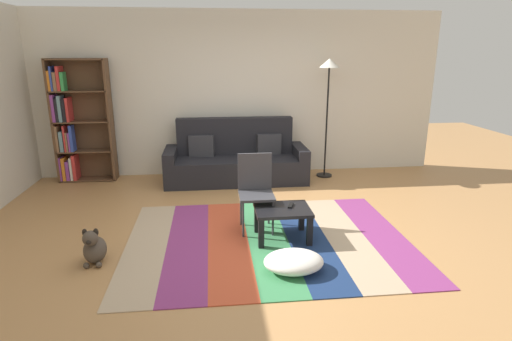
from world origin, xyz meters
name	(u,v)px	position (x,y,z in m)	size (l,w,h in m)	color
ground_plane	(256,231)	(0.00, 0.00, 0.00)	(14.00, 14.00, 0.00)	#B27F4C
back_wall	(240,94)	(0.00, 2.55, 1.35)	(6.80, 0.10, 2.70)	silver
rug	(268,240)	(0.10, -0.28, 0.00)	(3.12, 2.37, 0.01)	tan
couch	(236,160)	(-0.11, 2.02, 0.34)	(2.26, 0.80, 1.00)	black
bookshelf	(75,124)	(-2.65, 2.31, 0.93)	(0.90, 0.28, 1.94)	brown
coffee_table	(282,214)	(0.26, -0.25, 0.30)	(0.61, 0.49, 0.36)	black
pouf	(294,262)	(0.25, -0.97, 0.10)	(0.58, 0.45, 0.19)	white
dog	(94,248)	(-1.69, -0.58, 0.16)	(0.22, 0.35, 0.40)	#473D33
standing_lamp	(329,79)	(1.40, 2.09, 1.62)	(0.32, 0.32, 1.94)	black
tv_remote	(291,205)	(0.36, -0.21, 0.38)	(0.04, 0.15, 0.02)	black
folding_chair	(256,185)	(0.00, 0.09, 0.53)	(0.40, 0.40, 0.90)	#38383D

